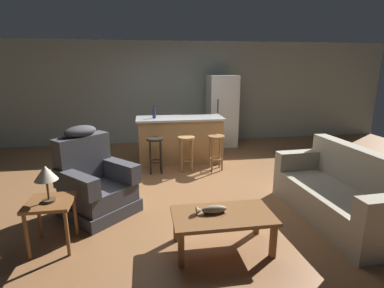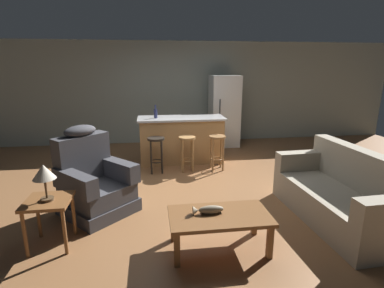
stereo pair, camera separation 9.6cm
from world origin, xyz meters
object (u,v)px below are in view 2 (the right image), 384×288
(coffee_table, at_px, (219,219))
(couch, at_px, (341,196))
(end_table, at_px, (49,208))
(table_lamp, at_px, (44,174))
(fish_figurine, at_px, (208,210))
(refrigerator, at_px, (224,111))
(bar_stool_right, at_px, (217,146))
(bar_stool_middle, at_px, (187,147))
(bottle_tall_green, at_px, (156,113))
(bar_stool_left, at_px, (156,148))
(recliner_near_lamp, at_px, (94,182))
(kitchen_island, at_px, (181,139))

(coffee_table, bearing_deg, couch, 13.69)
(coffee_table, relative_size, couch, 0.57)
(end_table, height_order, table_lamp, table_lamp)
(fish_figurine, bearing_deg, refrigerator, 74.08)
(end_table, height_order, bar_stool_right, bar_stool_right)
(bar_stool_middle, bearing_deg, bottle_tall_green, 133.38)
(couch, height_order, bottle_tall_green, bottle_tall_green)
(bottle_tall_green, bearing_deg, bar_stool_right, -27.52)
(bar_stool_middle, relative_size, refrigerator, 0.39)
(bar_stool_right, relative_size, bottle_tall_green, 2.53)
(end_table, height_order, bar_stool_middle, bar_stool_middle)
(fish_figurine, xyz_separation_m, end_table, (-1.74, 0.29, -0.00))
(bar_stool_left, relative_size, refrigerator, 0.39)
(bar_stool_left, xyz_separation_m, bar_stool_middle, (0.59, 0.00, 0.00))
(fish_figurine, distance_m, bottle_tall_green, 3.27)
(fish_figurine, height_order, couch, couch)
(refrigerator, bearing_deg, end_table, -126.08)
(recliner_near_lamp, distance_m, end_table, 0.88)
(coffee_table, distance_m, table_lamp, 1.95)
(recliner_near_lamp, bearing_deg, bar_stool_left, 105.11)
(recliner_near_lamp, xyz_separation_m, bottle_tall_green, (0.92, 2.07, 0.63))
(fish_figurine, xyz_separation_m, table_lamp, (-1.73, 0.28, 0.41))
(bar_stool_middle, bearing_deg, kitchen_island, 93.89)
(bar_stool_left, bearing_deg, couch, -43.06)
(recliner_near_lamp, bearing_deg, refrigerator, 97.69)
(fish_figurine, relative_size, bar_stool_middle, 0.50)
(recliner_near_lamp, height_order, bar_stool_middle, recliner_near_lamp)
(bar_stool_right, distance_m, refrigerator, 1.96)
(recliner_near_lamp, bearing_deg, fish_figurine, 8.27)
(fish_figurine, relative_size, couch, 0.18)
(couch, distance_m, recliner_near_lamp, 3.32)
(bar_stool_middle, distance_m, bar_stool_right, 0.59)
(table_lamp, xyz_separation_m, bar_stool_right, (2.41, 2.30, -0.40))
(couch, bearing_deg, bar_stool_right, -64.55)
(bottle_tall_green, bearing_deg, coffee_table, -79.33)
(recliner_near_lamp, relative_size, bar_stool_middle, 1.76)
(fish_figurine, bearing_deg, kitchen_island, 89.20)
(fish_figurine, bearing_deg, bottle_tall_green, 98.65)
(couch, height_order, bar_stool_right, couch)
(end_table, xyz_separation_m, table_lamp, (0.00, -0.02, 0.41))
(table_lamp, xyz_separation_m, bar_stool_middle, (1.82, 2.30, -0.40))
(bar_stool_right, bearing_deg, couch, -61.96)
(fish_figurine, relative_size, bottle_tall_green, 1.26)
(couch, xyz_separation_m, table_lamp, (-3.57, -0.11, 0.53))
(bar_stool_left, relative_size, bottle_tall_green, 2.53)
(bar_stool_right, height_order, bottle_tall_green, bottle_tall_green)
(fish_figurine, distance_m, bar_stool_right, 2.66)
(refrigerator, bearing_deg, bar_stool_left, -133.83)
(bar_stool_right, bearing_deg, table_lamp, -136.38)
(coffee_table, bearing_deg, table_lamp, 170.44)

